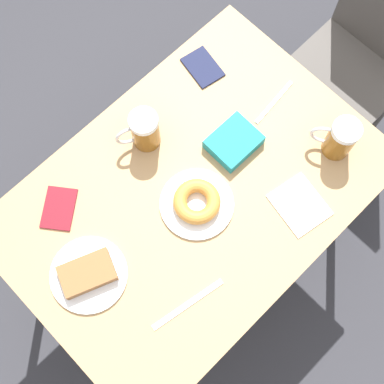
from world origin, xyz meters
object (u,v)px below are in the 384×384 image
Objects in this scene: chair at (367,50)px; knife at (188,304)px; plate_with_cake at (88,274)px; passport_far_edge at (203,67)px; beer_mug_center at (340,138)px; fork at (274,102)px; plate_with_donut at (197,202)px; passport_near_edge at (59,208)px; napkin_folded at (300,205)px; beer_mug_left at (144,130)px; blue_pouch at (234,142)px.

chair reaches higher than knife.
passport_far_edge is (-0.24, 0.68, -0.01)m from plate_with_cake.
fork is (-0.23, -0.02, -0.07)m from beer_mug_center.
plate_with_donut reaches higher than passport_near_edge.
passport_near_edge is at bearing -170.61° from knife.
plate_with_donut is 0.30m from napkin_folded.
plate_with_donut is at bearing -134.71° from napkin_folded.
fork is (0.18, 0.37, -0.07)m from beer_mug_left.
passport_far_edge is at bearing -169.35° from beer_mug_center.
beer_mug_left is 0.51m from knife.
napkin_folded is (0.27, 0.57, -0.01)m from plate_with_cake.
beer_mug_center reaches higher than passport_far_edge.
plate_with_cake reaches higher than passport_near_edge.
beer_mug_left is at bearing -104.83° from chair.
chair is at bearing 85.68° from fork.
chair is at bearing 75.70° from beer_mug_left.
beer_mug_center is 0.24m from fork.
plate_with_cake is at bearing -92.10° from chair.
passport_near_edge reaches higher than knife.
knife is at bearing -47.93° from passport_far_edge.
napkin_folded is at bearing -12.84° from passport_far_edge.
napkin_folded is 1.25× the size of passport_far_edge.
blue_pouch reaches higher than fork.
passport_near_edge is at bearing -133.52° from napkin_folded.
beer_mug_left reaches higher than passport_far_edge.
napkin_folded is (0.21, 0.21, -0.02)m from plate_with_donut.
chair is at bearing 64.11° from passport_far_edge.
passport_far_edge is at bearing -116.43° from chair.
knife is at bearing -87.81° from beer_mug_center.
plate_with_cake is 1.24× the size of napkin_folded.
chair is 1.28m from plate_with_cake.
plate_with_cake reaches higher than fork.
passport_far_edge is (-0.24, -0.07, 0.00)m from fork.
fork is 1.18× the size of passport_near_edge.
beer_mug_left is (-0.22, -0.87, 0.28)m from chair.
passport_near_edge is (-0.20, 0.06, -0.01)m from plate_with_cake.
napkin_folded is 1.20× the size of blue_pouch.
passport_near_edge is 1.10× the size of passport_far_edge.
beer_mug_left is 0.27m from blue_pouch.
plate_with_donut is (0.06, 0.36, 0.00)m from plate_with_cake.
passport_near_edge is 1.06× the size of blue_pouch.
fork is (-0.07, 0.40, -0.02)m from plate_with_donut.
knife is at bearing -60.44° from blue_pouch.
beer_mug_center is (0.19, -0.48, 0.28)m from chair.
plate_with_donut is 0.41m from fork.
chair is 3.93× the size of knife.
beer_mug_left is at bearing -116.54° from fork.
chair is 5.08× the size of napkin_folded.
beer_mug_left is at bearing -79.21° from passport_far_edge.
napkin_folded is at bearing 86.86° from knife.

